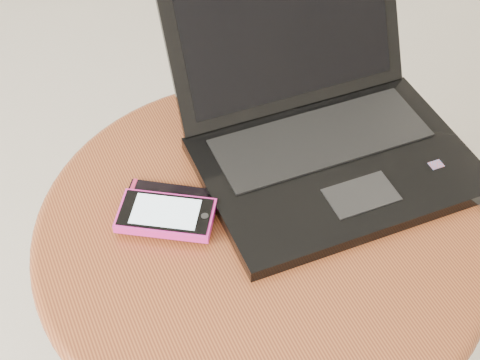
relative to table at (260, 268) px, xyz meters
name	(u,v)px	position (x,y,z in m)	size (l,w,h in m)	color
table	(260,268)	(0.00, 0.00, 0.00)	(0.62, 0.62, 0.49)	#612917
laptop	(322,127)	(0.14, 0.09, 0.15)	(0.39, 0.38, 0.23)	black
phone_black	(166,201)	(-0.11, 0.08, 0.11)	(0.13, 0.11, 0.01)	black
phone_pink	(166,215)	(-0.12, 0.05, 0.12)	(0.14, 0.13, 0.02)	#DA2496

